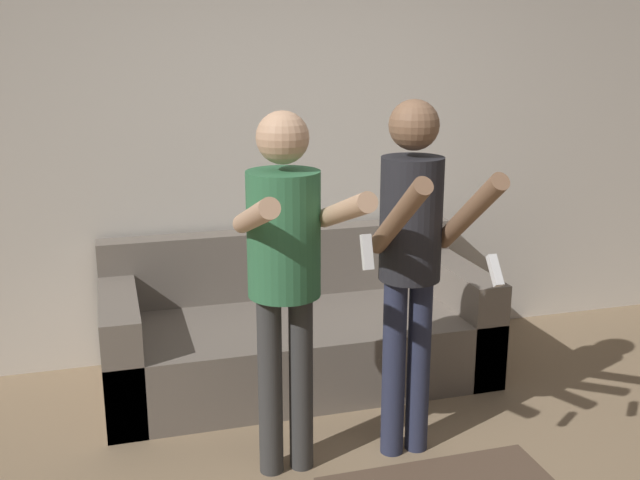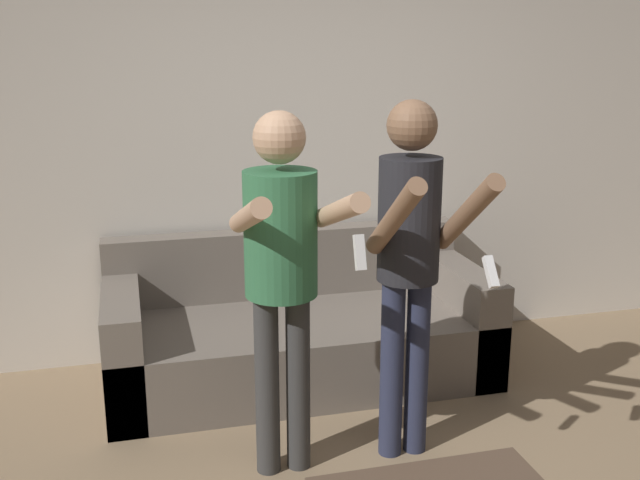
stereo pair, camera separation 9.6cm
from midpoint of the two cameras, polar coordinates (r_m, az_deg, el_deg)
name	(u,v)px [view 2 (the right image)]	position (r m, az deg, el deg)	size (l,w,h in m)	color
wall_back	(299,137)	(4.65, -1.03, 7.82)	(6.40, 0.06, 2.70)	silver
couch	(298,333)	(4.42, -1.03, -7.08)	(2.19, 0.95, 0.81)	slate
person_standing_left	(282,256)	(3.21, -2.05, -1.23)	(0.44, 0.75, 1.65)	#383838
person_standing_right	(410,246)	(3.38, 7.70, -0.50)	(0.40, 0.67, 1.69)	#282D47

